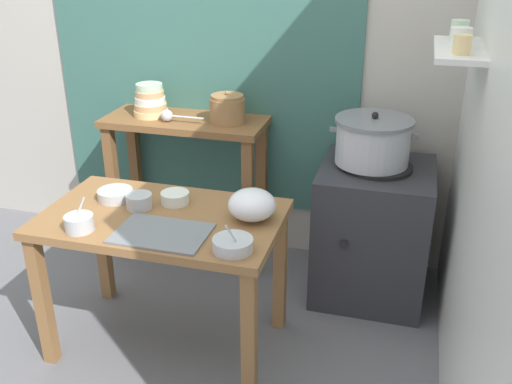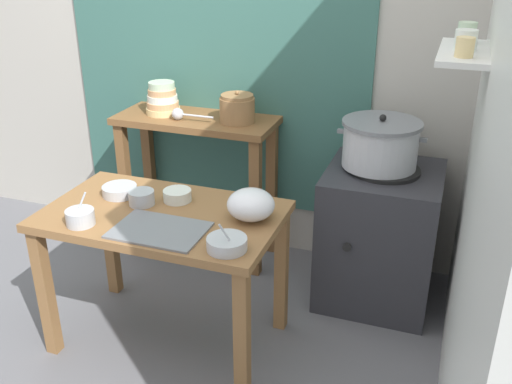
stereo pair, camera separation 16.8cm
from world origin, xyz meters
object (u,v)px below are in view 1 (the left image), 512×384
(back_shelf_table, at_px, (187,154))
(prep_bowl_1, at_px, (175,197))
(prep_table, at_px, (163,236))
(prep_bowl_2, at_px, (79,222))
(ladle, at_px, (168,116))
(prep_bowl_0, at_px, (115,194))
(clay_pot, at_px, (227,109))
(stove_block, at_px, (372,231))
(prep_bowl_3, at_px, (139,201))
(bowl_stack_enamel, at_px, (150,101))
(serving_tray, at_px, (162,233))
(plastic_bag, at_px, (252,205))
(steamer_pot, at_px, (373,141))
(prep_bowl_4, at_px, (233,244))

(back_shelf_table, xyz_separation_m, prep_bowl_1, (0.24, -0.74, 0.07))
(prep_table, bearing_deg, prep_bowl_2, -140.64)
(ladle, relative_size, prep_bowl_0, 1.54)
(back_shelf_table, relative_size, clay_pot, 4.77)
(stove_block, distance_m, prep_bowl_2, 1.59)
(prep_bowl_1, xyz_separation_m, prep_bowl_3, (-0.14, -0.10, 0.01))
(bowl_stack_enamel, height_order, ladle, bowl_stack_enamel)
(prep_bowl_0, bearing_deg, stove_block, 28.21)
(ladle, xyz_separation_m, serving_tray, (0.37, -0.96, -0.21))
(prep_bowl_0, bearing_deg, plastic_bag, -2.01)
(clay_pot, bearing_deg, bowl_stack_enamel, 179.41)
(ladle, distance_m, prep_bowl_0, 0.72)
(back_shelf_table, bearing_deg, ladle, -130.41)
(steamer_pot, distance_m, prep_bowl_4, 1.09)
(steamer_pot, xyz_separation_m, clay_pot, (-0.84, 0.11, 0.08))
(back_shelf_table, relative_size, prep_bowl_4, 5.72)
(plastic_bag, relative_size, prep_bowl_2, 1.47)
(clay_pot, relative_size, prep_bowl_1, 1.49)
(prep_bowl_3, height_order, prep_bowl_4, prep_bowl_4)
(stove_block, distance_m, steamer_pot, 0.52)
(stove_block, distance_m, ladle, 1.33)
(ladle, distance_m, plastic_bag, 1.02)
(serving_tray, xyz_separation_m, prep_bowl_0, (-0.36, 0.27, 0.02))
(back_shelf_table, xyz_separation_m, ladle, (-0.07, -0.08, 0.26))
(prep_table, distance_m, prep_bowl_4, 0.49)
(serving_tray, height_order, prep_bowl_4, prep_bowl_4)
(serving_tray, bearing_deg, prep_bowl_2, -170.57)
(back_shelf_table, bearing_deg, prep_table, -75.44)
(prep_table, distance_m, bowl_stack_enamel, 1.05)
(prep_table, relative_size, serving_tray, 2.75)
(plastic_bag, relative_size, prep_bowl_3, 1.77)
(back_shelf_table, xyz_separation_m, prep_bowl_4, (0.64, -1.09, 0.07))
(prep_table, height_order, prep_bowl_0, prep_bowl_0)
(serving_tray, height_order, prep_bowl_1, prep_bowl_1)
(clay_pot, distance_m, ladle, 0.34)
(steamer_pot, height_order, bowl_stack_enamel, bowl_stack_enamel)
(plastic_bag, distance_m, prep_bowl_4, 0.29)
(plastic_bag, distance_m, prep_bowl_1, 0.41)
(bowl_stack_enamel, bearing_deg, steamer_pot, -4.98)
(stove_block, relative_size, ladle, 3.00)
(bowl_stack_enamel, relative_size, serving_tray, 0.51)
(plastic_bag, height_order, prep_bowl_1, plastic_bag)
(bowl_stack_enamel, xyz_separation_m, prep_bowl_2, (0.16, -1.11, -0.23))
(stove_block, relative_size, prep_bowl_1, 5.75)
(ladle, height_order, prep_bowl_2, ladle)
(ladle, relative_size, plastic_bag, 1.20)
(back_shelf_table, height_order, ladle, ladle)
(steamer_pot, relative_size, prep_bowl_3, 3.74)
(plastic_bag, relative_size, prep_bowl_1, 1.60)
(steamer_pot, xyz_separation_m, serving_tray, (-0.80, -0.93, -0.18))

